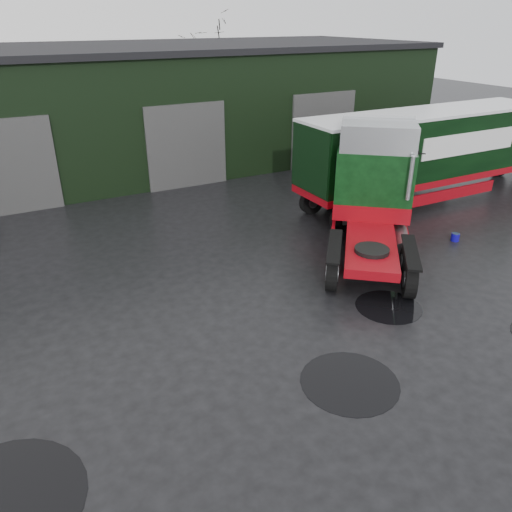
{
  "coord_description": "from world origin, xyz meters",
  "views": [
    {
      "loc": [
        -6.49,
        -8.73,
        7.68
      ],
      "look_at": [
        -0.58,
        2.18,
        1.7
      ],
      "focal_mm": 35.0,
      "sensor_mm": 36.0,
      "label": 1
    }
  ],
  "objects_px": {
    "hero_tractor": "(374,198)",
    "lorry_right": "(424,158)",
    "warehouse": "(147,104)",
    "wash_bucket": "(455,237)",
    "tree_back_b": "(206,71)"
  },
  "relations": [
    {
      "from": "warehouse",
      "to": "lorry_right",
      "type": "height_order",
      "value": "warehouse"
    },
    {
      "from": "warehouse",
      "to": "hero_tractor",
      "type": "bearing_deg",
      "value": -81.5
    },
    {
      "from": "tree_back_b",
      "to": "lorry_right",
      "type": "bearing_deg",
      "value": -89.22
    },
    {
      "from": "warehouse",
      "to": "wash_bucket",
      "type": "bearing_deg",
      "value": -69.62
    },
    {
      "from": "wash_bucket",
      "to": "tree_back_b",
      "type": "relative_size",
      "value": 0.04
    },
    {
      "from": "lorry_right",
      "to": "wash_bucket",
      "type": "xyz_separation_m",
      "value": [
        -1.95,
        -3.91,
        -1.91
      ]
    },
    {
      "from": "warehouse",
      "to": "tree_back_b",
      "type": "distance_m",
      "value": 12.82
    },
    {
      "from": "hero_tractor",
      "to": "lorry_right",
      "type": "bearing_deg",
      "value": 70.29
    },
    {
      "from": "hero_tractor",
      "to": "tree_back_b",
      "type": "relative_size",
      "value": 0.95
    },
    {
      "from": "warehouse",
      "to": "hero_tractor",
      "type": "xyz_separation_m",
      "value": [
        2.5,
        -16.73,
        -0.94
      ]
    },
    {
      "from": "lorry_right",
      "to": "tree_back_b",
      "type": "distance_m",
      "value": 23.28
    },
    {
      "from": "wash_bucket",
      "to": "warehouse",
      "type": "bearing_deg",
      "value": 110.38
    },
    {
      "from": "hero_tractor",
      "to": "lorry_right",
      "type": "relative_size",
      "value": 0.46
    },
    {
      "from": "hero_tractor",
      "to": "lorry_right",
      "type": "distance_m",
      "value": 6.8
    },
    {
      "from": "warehouse",
      "to": "hero_tractor",
      "type": "relative_size",
      "value": 4.54
    }
  ]
}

